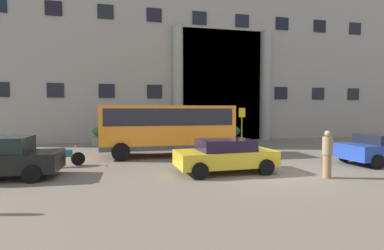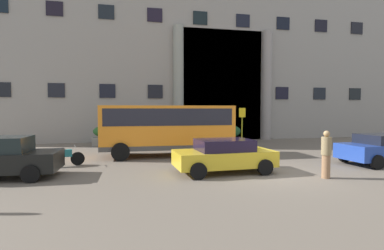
{
  "view_description": "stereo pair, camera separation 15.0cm",
  "coord_description": "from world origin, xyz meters",
  "views": [
    {
      "loc": [
        -5.73,
        -10.55,
        2.52
      ],
      "look_at": [
        -1.95,
        6.86,
        1.6
      ],
      "focal_mm": 27.75,
      "sensor_mm": 36.0,
      "label": 1
    },
    {
      "loc": [
        -5.59,
        -10.59,
        2.52
      ],
      "look_at": [
        -1.95,
        6.86,
        1.6
      ],
      "focal_mm": 27.75,
      "sensor_mm": 36.0,
      "label": 2
    }
  ],
  "objects": [
    {
      "name": "office_building_facade",
      "position": [
        0.01,
        17.48,
        8.97
      ],
      "size": [
        36.35,
        9.66,
        17.96
      ],
      "color": "gray",
      "rests_on": "ground_plane"
    },
    {
      "name": "hedge_planter_west",
      "position": [
        -1.93,
        10.61,
        0.61
      ],
      "size": [
        2.12,
        0.94,
        1.27
      ],
      "color": "gray",
      "rests_on": "ground_plane"
    },
    {
      "name": "hedge_planter_far_east",
      "position": [
        -7.28,
        10.9,
        0.69
      ],
      "size": [
        1.79,
        0.92,
        1.42
      ],
      "color": "slate",
      "rests_on": "ground_plane"
    },
    {
      "name": "bus_stop_sign",
      "position": [
        1.57,
        7.69,
        1.63
      ],
      "size": [
        0.44,
        0.08,
        2.63
      ],
      "color": "#99A01B",
      "rests_on": "ground_plane"
    },
    {
      "name": "pedestrian_woman_with_bag",
      "position": [
        1.45,
        -1.01,
        0.89
      ],
      "size": [
        0.36,
        0.36,
        1.76
      ],
      "rotation": [
        0.0,
        0.0,
        1.62
      ],
      "color": "#8D6747",
      "rests_on": "ground_plane"
    },
    {
      "name": "ground_plane",
      "position": [
        0.0,
        0.0,
        -0.06
      ],
      "size": [
        80.0,
        64.0,
        0.12
      ],
      "primitive_type": "cube",
      "color": "#665B4F"
    },
    {
      "name": "parked_hatchback_near",
      "position": [
        -1.92,
        0.73,
        0.7
      ],
      "size": [
        4.04,
        2.21,
        1.34
      ],
      "rotation": [
        0.0,
        0.0,
        0.06
      ],
      "color": "gold",
      "rests_on": "ground_plane"
    },
    {
      "name": "scooter_by_planter",
      "position": [
        -8.63,
        3.41,
        0.45
      ],
      "size": [
        1.89,
        0.66,
        0.89
      ],
      "rotation": [
        0.0,
        0.0,
        0.22
      ],
      "color": "black",
      "rests_on": "ground_plane"
    },
    {
      "name": "hedge_planter_far_west",
      "position": [
        1.5,
        10.21,
        0.68
      ],
      "size": [
        1.96,
        0.9,
        1.41
      ],
      "color": "slate",
      "rests_on": "ground_plane"
    },
    {
      "name": "orange_minibus",
      "position": [
        -3.61,
        5.5,
        1.64
      ],
      "size": [
        7.01,
        2.72,
        2.74
      ],
      "rotation": [
        0.0,
        0.0,
        -0.01
      ],
      "color": "orange",
      "rests_on": "ground_plane"
    }
  ]
}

